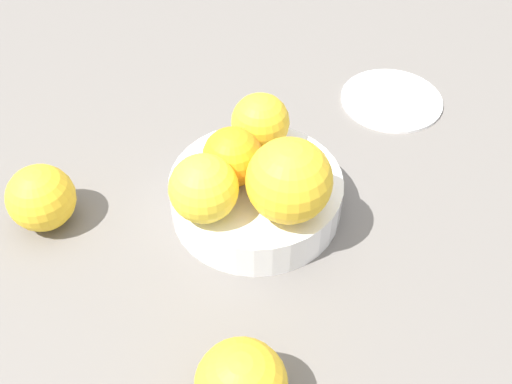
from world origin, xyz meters
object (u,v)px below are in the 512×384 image
(orange_loose_0, at_px, (41,198))
(side_plate, at_px, (392,98))
(orange_in_bowl_2, at_px, (289,181))
(fruit_bowl, at_px, (256,196))
(orange_in_bowl_0, at_px, (260,122))
(orange_in_bowl_3, at_px, (204,189))
(orange_in_bowl_1, at_px, (233,157))

(orange_loose_0, distance_m, side_plate, 0.44)
(orange_in_bowl_2, xyz_separation_m, side_plate, (0.20, -0.18, -0.08))
(fruit_bowl, height_order, side_plate, fruit_bowl)
(orange_in_bowl_0, xyz_separation_m, orange_in_bowl_3, (-0.09, 0.07, 0.00))
(fruit_bowl, relative_size, orange_in_bowl_3, 2.70)
(orange_in_bowl_1, bearing_deg, orange_in_bowl_3, 140.69)
(orange_in_bowl_3, xyz_separation_m, side_plate, (0.19, -0.26, -0.07))
(orange_in_bowl_2, bearing_deg, side_plate, -42.39)
(orange_in_bowl_3, height_order, side_plate, orange_in_bowl_3)
(fruit_bowl, height_order, orange_in_bowl_0, orange_in_bowl_0)
(orange_in_bowl_2, bearing_deg, orange_in_bowl_3, 81.86)
(fruit_bowl, xyz_separation_m, side_plate, (0.15, -0.20, -0.02))
(fruit_bowl, xyz_separation_m, orange_in_bowl_2, (-0.04, -0.02, 0.06))
(fruit_bowl, bearing_deg, orange_in_bowl_3, 121.30)
(orange_in_bowl_1, height_order, orange_in_bowl_3, orange_in_bowl_3)
(orange_in_bowl_3, xyz_separation_m, orange_loose_0, (0.05, 0.16, -0.04))
(orange_in_bowl_1, relative_size, orange_in_bowl_3, 0.91)
(fruit_bowl, relative_size, orange_in_bowl_1, 2.96)
(orange_in_bowl_3, relative_size, orange_loose_0, 0.96)
(orange_in_bowl_2, bearing_deg, fruit_bowl, 27.28)
(orange_loose_0, bearing_deg, orange_in_bowl_0, -81.91)
(orange_in_bowl_1, height_order, side_plate, orange_in_bowl_1)
(fruit_bowl, bearing_deg, orange_in_bowl_0, -14.71)
(fruit_bowl, distance_m, orange_in_bowl_0, 0.08)
(orange_in_bowl_1, distance_m, orange_in_bowl_3, 0.05)
(orange_in_bowl_3, distance_m, orange_loose_0, 0.18)
(orange_in_bowl_0, relative_size, orange_loose_0, 0.89)
(orange_in_bowl_3, bearing_deg, orange_in_bowl_1, -39.31)
(orange_in_bowl_0, distance_m, orange_in_bowl_2, 0.10)
(orange_loose_0, bearing_deg, orange_in_bowl_1, -94.20)
(side_plate, bearing_deg, orange_in_bowl_0, 117.40)
(orange_in_bowl_2, xyz_separation_m, orange_in_bowl_3, (0.01, 0.08, -0.01))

